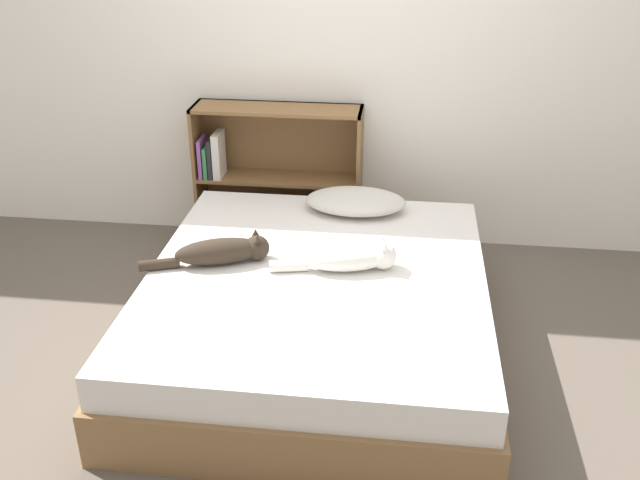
{
  "coord_description": "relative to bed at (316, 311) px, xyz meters",
  "views": [
    {
      "loc": [
        0.37,
        -2.81,
        2.02
      ],
      "look_at": [
        0.0,
        0.14,
        0.51
      ],
      "focal_mm": 40.0,
      "sensor_mm": 36.0,
      "label": 1
    }
  ],
  "objects": [
    {
      "name": "ground_plane",
      "position": [
        0.0,
        0.0,
        -0.2
      ],
      "size": [
        8.0,
        8.0,
        0.0
      ],
      "primitive_type": "plane",
      "color": "brown"
    },
    {
      "name": "wall_back",
      "position": [
        0.0,
        1.26,
        1.05
      ],
      "size": [
        8.0,
        0.06,
        2.5
      ],
      "color": "white",
      "rests_on": "ground_plane"
    },
    {
      "name": "bed",
      "position": [
        0.0,
        0.0,
        0.0
      ],
      "size": [
        1.58,
        1.8,
        0.41
      ],
      "color": "brown",
      "rests_on": "ground_plane"
    },
    {
      "name": "pillow",
      "position": [
        0.12,
        0.7,
        0.27
      ],
      "size": [
        0.54,
        0.33,
        0.11
      ],
      "color": "beige",
      "rests_on": "bed"
    },
    {
      "name": "cat_light",
      "position": [
        0.16,
        0.06,
        0.27
      ],
      "size": [
        0.58,
        0.23,
        0.15
      ],
      "rotation": [
        0.0,
        0.0,
        0.2
      ],
      "color": "white",
      "rests_on": "bed"
    },
    {
      "name": "cat_dark",
      "position": [
        -0.44,
        0.05,
        0.27
      ],
      "size": [
        0.58,
        0.29,
        0.14
      ],
      "rotation": [
        0.0,
        0.0,
        0.35
      ],
      "color": "#33281E",
      "rests_on": "bed"
    },
    {
      "name": "bookshelf",
      "position": [
        -0.4,
        1.13,
        0.24
      ],
      "size": [
        0.98,
        0.26,
        0.86
      ],
      "color": "brown",
      "rests_on": "ground_plane"
    }
  ]
}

